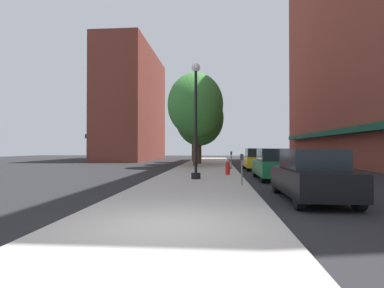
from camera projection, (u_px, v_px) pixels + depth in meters
The scene contains 14 objects.
ground_plane at pixel (256, 170), 23.80m from camera, with size 90.00×90.00×0.00m, color #232326.
sidewalk_slab at pixel (205, 168), 25.13m from camera, with size 4.80×50.00×0.12m, color #B7B2A8.
building_right_brick at pixel (376, 3), 27.06m from camera, with size 6.80×40.00×29.01m.
building_far_background at pixel (133, 106), 44.08m from camera, with size 6.80×18.00×15.43m.
lamppost at pixel (196, 118), 15.63m from camera, with size 0.48×0.48×5.90m.
fire_hydrant at pixel (228, 168), 17.99m from camera, with size 0.33×0.26×0.79m.
parking_meter_near at pixel (231, 158), 23.13m from camera, with size 0.14×0.09×1.31m.
parking_meter_far at pixel (242, 165), 13.03m from camera, with size 0.14×0.09×1.31m.
tree_near at pixel (199, 118), 31.10m from camera, with size 4.88×4.88×7.40m.
tree_mid at pixel (195, 105), 26.47m from camera, with size 4.79×4.79×8.05m.
tree_far at pixel (193, 125), 36.01m from camera, with size 3.60×3.60×6.41m.
car_black at pixel (311, 175), 9.82m from camera, with size 1.80×4.30×1.66m.
car_green at pixel (274, 165), 16.28m from camera, with size 1.80×4.30×1.66m.
car_yellow at pixel (256, 159), 23.60m from camera, with size 1.80×4.30×1.66m.
Camera 1 is at (1.03, -6.15, 1.68)m, focal length 28.78 mm.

